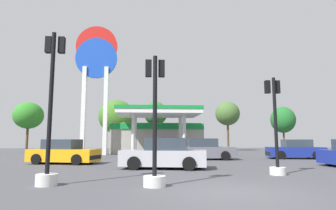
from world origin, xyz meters
name	(u,v)px	position (x,y,z in m)	size (l,w,h in m)	color
ground_plane	(231,192)	(0.00, 0.00, 0.00)	(90.00, 90.00, 0.00)	#47474C
gas_station	(157,135)	(-1.47, 23.25, 1.97)	(9.86, 11.38, 4.41)	#ADA89E
station_pole_sign	(96,71)	(-7.85, 20.55, 8.53)	(4.25, 0.56, 13.28)	white
car_0	(295,150)	(9.26, 13.78, 0.68)	(4.45, 2.48, 1.51)	black
car_1	(164,155)	(-1.53, 6.75, 0.71)	(4.65, 2.59, 1.57)	black
car_2	(64,153)	(-7.65, 10.17, 0.68)	(4.50, 2.68, 1.51)	black
car_4	(204,150)	(1.87, 13.26, 0.72)	(4.50, 2.19, 1.58)	black
traffic_signal_0	(276,138)	(3.13, 3.80, 1.56)	(0.67, 0.69, 4.19)	silver
traffic_signal_1	(50,129)	(-5.62, 1.54, 1.83)	(0.68, 0.70, 5.14)	silver
traffic_signal_2	(155,139)	(-2.14, 1.13, 1.49)	(0.71, 0.71, 4.25)	silver
tree_0	(28,116)	(-17.34, 27.79, 4.49)	(3.59, 3.59, 6.16)	brown
tree_1	(117,117)	(-6.62, 29.23, 4.52)	(4.73, 4.73, 6.70)	brown
tree_2	(156,114)	(-1.47, 30.25, 5.05)	(3.16, 3.16, 6.69)	brown
tree_3	(227,114)	(8.57, 30.32, 5.12)	(3.37, 3.37, 6.81)	brown
tree_4	(283,120)	(15.82, 28.91, 4.19)	(3.27, 3.27, 5.97)	brown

